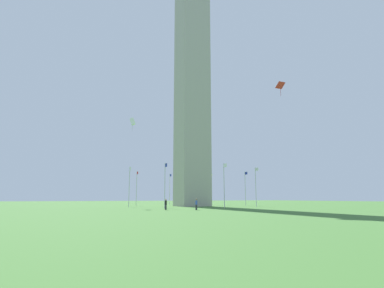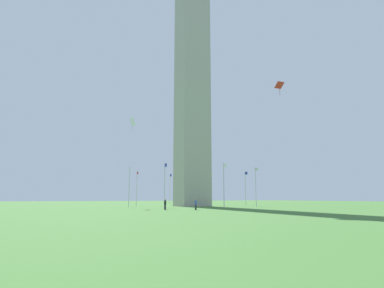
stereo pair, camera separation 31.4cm
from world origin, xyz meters
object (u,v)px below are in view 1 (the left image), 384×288
object	(u,v)px
flagpole_s	(170,188)
flagpole_sw	(137,187)
flagpole_n	(224,183)
flagpole_w	(129,185)
flagpole_se	(211,188)
kite_red_diamond	(280,86)
kite_white_box	(133,122)
person_blue_shirt	(196,204)
person_black_shirt	(166,204)
flagpole_e	(245,187)
flagpole_ne	(256,185)
flagpole_nw	(165,183)
obelisk_monument	(192,78)

from	to	relation	value
flagpole_s	flagpole_sw	bearing A→B (deg)	-67.50
flagpole_n	flagpole_w	size ratio (longest dim) A/B	1.00
flagpole_se	flagpole_w	world-z (taller)	same
kite_red_diamond	kite_white_box	distance (m)	32.83
person_blue_shirt	person_black_shirt	world-z (taller)	person_blue_shirt
flagpole_e	flagpole_sw	size ratio (longest dim) A/B	1.00
flagpole_n	flagpole_se	size ratio (longest dim) A/B	1.00
flagpole_n	person_black_shirt	bearing A→B (deg)	-73.81
flagpole_ne	flagpole_sw	xyz separation A→B (m)	(-20.12, -20.12, 0.00)
flagpole_s	flagpole_nw	distance (m)	26.29
obelisk_monument	person_black_shirt	xyz separation A→B (m)	(17.97, -12.68, -29.18)
person_black_shirt	kite_white_box	world-z (taller)	kite_white_box
flagpole_e	person_black_shirt	xyz separation A→B (m)	(17.91, -26.91, -3.65)
flagpole_n	flagpole_w	world-z (taller)	same
kite_red_diamond	kite_white_box	bearing A→B (deg)	-157.36
flagpole_e	flagpole_s	distance (m)	20.12
flagpole_s	flagpole_ne	bearing A→B (deg)	22.50
flagpole_nw	person_blue_shirt	world-z (taller)	flagpole_nw
flagpole_ne	person_blue_shirt	bearing A→B (deg)	-60.83
flagpole_n	flagpole_ne	bearing A→B (deg)	112.50
obelisk_monument	person_blue_shirt	size ratio (longest dim) A/B	35.17
flagpole_n	flagpole_sw	xyz separation A→B (m)	(-24.29, -10.06, 0.00)
flagpole_se	flagpole_sw	distance (m)	20.12
flagpole_se	flagpole_s	distance (m)	10.89
flagpole_sw	kite_red_diamond	distance (m)	45.46
obelisk_monument	flagpole_n	bearing A→B (deg)	0.00
person_blue_shirt	flagpole_sw	bearing A→B (deg)	40.69
flagpole_nw	person_blue_shirt	xyz separation A→B (m)	(10.45, 1.40, -3.64)
flagpole_sw	person_blue_shirt	size ratio (longest dim) A/B	4.80
flagpole_w	person_black_shirt	size ratio (longest dim) A/B	4.86
flagpole_sw	person_blue_shirt	bearing A→B (deg)	2.62
flagpole_w	kite_white_box	xyz separation A→B (m)	(2.68, -0.42, 12.76)
person_black_shirt	obelisk_monument	bearing A→B (deg)	-14.63
person_blue_shirt	kite_red_diamond	world-z (taller)	kite_red_diamond
flagpole_e	flagpole_sw	bearing A→B (deg)	-112.50
flagpole_n	flagpole_se	bearing A→B (deg)	157.50
flagpole_ne	flagpole_sw	distance (m)	28.45
flagpole_sw	flagpole_w	bearing A→B (deg)	-22.50
flagpole_n	flagpole_se	xyz separation A→B (m)	(-24.29, 10.06, 0.00)
flagpole_nw	flagpole_se	bearing A→B (deg)	135.00
flagpole_n	kite_red_diamond	distance (m)	22.49
flagpole_nw	person_black_shirt	distance (m)	9.04
person_blue_shirt	flagpole_w	bearing A→B (deg)	53.25
flagpole_e	flagpole_nw	distance (m)	26.29
flagpole_se	person_black_shirt	world-z (taller)	flagpole_se
flagpole_ne	flagpole_w	size ratio (longest dim) A/B	1.00
flagpole_w	flagpole_s	bearing A→B (deg)	135.00
flagpole_e	flagpole_w	world-z (taller)	same
flagpole_e	flagpole_n	bearing A→B (deg)	-45.00
kite_white_box	person_black_shirt	bearing A→B (deg)	7.35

